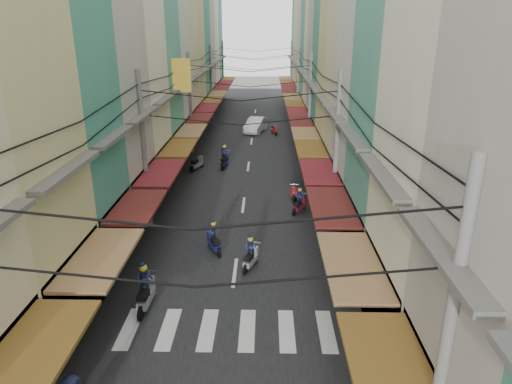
# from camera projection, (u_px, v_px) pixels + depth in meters

# --- Properties ---
(ground) EXTENTS (160.00, 160.00, 0.00)m
(ground) POSITION_uv_depth(u_px,v_px,m) (238.00, 251.00, 21.82)
(ground) COLOR slate
(ground) RESTS_ON ground
(road) EXTENTS (10.00, 80.00, 0.02)m
(road) POSITION_uv_depth(u_px,v_px,m) (251.00, 147.00, 40.60)
(road) COLOR black
(road) RESTS_ON ground
(sidewalk_left) EXTENTS (3.00, 80.00, 0.06)m
(sidewalk_left) POSITION_uv_depth(u_px,v_px,m) (178.00, 146.00, 40.72)
(sidewalk_left) COLOR slate
(sidewalk_left) RESTS_ON ground
(sidewalk_right) EXTENTS (3.00, 80.00, 0.06)m
(sidewalk_right) POSITION_uv_depth(u_px,v_px,m) (324.00, 147.00, 40.46)
(sidewalk_right) COLOR slate
(sidewalk_right) RESTS_ON ground
(crosswalk) EXTENTS (7.55, 2.40, 0.01)m
(crosswalk) POSITION_uv_depth(u_px,v_px,m) (228.00, 330.00, 16.18)
(crosswalk) COLOR silver
(crosswalk) RESTS_ON ground
(building_row_left) EXTENTS (7.80, 67.67, 23.70)m
(building_row_left) POSITION_uv_depth(u_px,v_px,m) (143.00, 31.00, 34.17)
(building_row_left) COLOR beige
(building_row_left) RESTS_ON ground
(building_row_right) EXTENTS (7.80, 68.98, 22.59)m
(building_row_right) POSITION_uv_depth(u_px,v_px,m) (355.00, 36.00, 33.87)
(building_row_right) COLOR #3F8B73
(building_row_right) RESTS_ON ground
(utility_poles) EXTENTS (10.20, 66.13, 8.20)m
(utility_poles) POSITION_uv_depth(u_px,v_px,m) (248.00, 77.00, 33.65)
(utility_poles) COLOR slate
(utility_poles) RESTS_ON ground
(white_car) EXTENTS (5.43, 3.23, 1.80)m
(white_car) POSITION_uv_depth(u_px,v_px,m) (256.00, 132.00, 46.34)
(white_car) COLOR #BABABF
(white_car) RESTS_ON ground
(bicycle) EXTENTS (1.58, 0.95, 1.02)m
(bicycle) POSITION_uv_depth(u_px,v_px,m) (389.00, 249.00, 22.11)
(bicycle) COLOR black
(bicycle) RESTS_ON ground
(moving_scooters) EXTENTS (7.49, 31.62, 1.97)m
(moving_scooters) POSITION_uv_depth(u_px,v_px,m) (232.00, 202.00, 26.55)
(moving_scooters) COLOR black
(moving_scooters) RESTS_ON ground
(parked_scooters) EXTENTS (13.08, 14.51, 1.01)m
(parked_scooters) POSITION_uv_depth(u_px,v_px,m) (343.00, 287.00, 18.00)
(parked_scooters) COLOR black
(parked_scooters) RESTS_ON ground
(pedestrians) EXTENTS (12.43, 22.61, 2.25)m
(pedestrians) POSITION_uv_depth(u_px,v_px,m) (142.00, 235.00, 21.14)
(pedestrians) COLOR black
(pedestrians) RESTS_ON ground
(market_umbrella) EXTENTS (2.11, 2.11, 2.22)m
(market_umbrella) POSITION_uv_depth(u_px,v_px,m) (413.00, 284.00, 15.42)
(market_umbrella) COLOR #B2B2B7
(market_umbrella) RESTS_ON ground
(traffic_sign) EXTENTS (0.10, 0.66, 3.00)m
(traffic_sign) POSITION_uv_depth(u_px,v_px,m) (391.00, 257.00, 16.70)
(traffic_sign) COLOR slate
(traffic_sign) RESTS_ON ground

